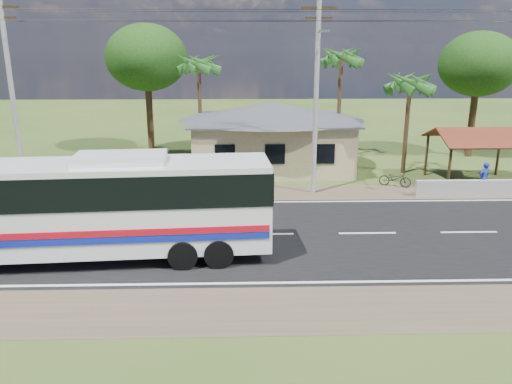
# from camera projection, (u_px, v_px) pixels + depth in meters

# --- Properties ---
(ground) EXTENTS (120.00, 120.00, 0.00)m
(ground) POSITION_uv_depth(u_px,v_px,m) (265.00, 235.00, 21.72)
(ground) COLOR #30491A
(ground) RESTS_ON ground
(road) EXTENTS (120.00, 16.00, 0.03)m
(road) POSITION_uv_depth(u_px,v_px,m) (265.00, 234.00, 21.72)
(road) COLOR black
(road) RESTS_ON ground
(house) EXTENTS (12.40, 10.00, 5.00)m
(house) POSITION_uv_depth(u_px,v_px,m) (271.00, 128.00, 33.49)
(house) COLOR #C6B284
(house) RESTS_ON ground
(waiting_shed) EXTENTS (5.20, 4.48, 3.35)m
(waiting_shed) POSITION_uv_depth(u_px,v_px,m) (478.00, 138.00, 29.46)
(waiting_shed) COLOR #352613
(waiting_shed) RESTS_ON ground
(concrete_barrier) EXTENTS (7.00, 0.30, 0.90)m
(concrete_barrier) POSITION_uv_depth(u_px,v_px,m) (479.00, 188.00, 27.29)
(concrete_barrier) COLOR #9E9E99
(concrete_barrier) RESTS_ON ground
(utility_poles) EXTENTS (32.80, 2.22, 11.00)m
(utility_poles) POSITION_uv_depth(u_px,v_px,m) (310.00, 88.00, 26.42)
(utility_poles) COLOR #9E9E99
(utility_poles) RESTS_ON ground
(palm_near) EXTENTS (2.80, 2.80, 6.70)m
(palm_near) POSITION_uv_depth(u_px,v_px,m) (410.00, 83.00, 30.94)
(palm_near) COLOR #47301E
(palm_near) RESTS_ON ground
(palm_mid) EXTENTS (2.80, 2.80, 8.20)m
(palm_mid) POSITION_uv_depth(u_px,v_px,m) (341.00, 58.00, 34.77)
(palm_mid) COLOR #47301E
(palm_mid) RESTS_ON ground
(palm_far) EXTENTS (2.80, 2.80, 7.70)m
(palm_far) POSITION_uv_depth(u_px,v_px,m) (199.00, 65.00, 35.13)
(palm_far) COLOR #47301E
(palm_far) RESTS_ON ground
(tree_behind_house) EXTENTS (6.00, 6.00, 9.61)m
(tree_behind_house) POSITION_uv_depth(u_px,v_px,m) (146.00, 58.00, 36.82)
(tree_behind_house) COLOR #47301E
(tree_behind_house) RESTS_ON ground
(tree_behind_shed) EXTENTS (5.60, 5.60, 9.02)m
(tree_behind_shed) POSITION_uv_depth(u_px,v_px,m) (479.00, 65.00, 35.65)
(tree_behind_shed) COLOR #47301E
(tree_behind_shed) RESTS_ON ground
(coach_bus) EXTENTS (13.36, 3.72, 4.10)m
(coach_bus) POSITION_uv_depth(u_px,v_px,m) (94.00, 201.00, 18.59)
(coach_bus) COLOR silver
(coach_bus) RESTS_ON ground
(motorcycle) EXTENTS (1.94, 1.36, 0.97)m
(motorcycle) POSITION_uv_depth(u_px,v_px,m) (395.00, 178.00, 29.14)
(motorcycle) COLOR black
(motorcycle) RESTS_ON ground
(person) EXTENTS (0.79, 0.66, 1.86)m
(person) POSITION_uv_depth(u_px,v_px,m) (484.00, 179.00, 27.33)
(person) COLOR navy
(person) RESTS_ON ground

